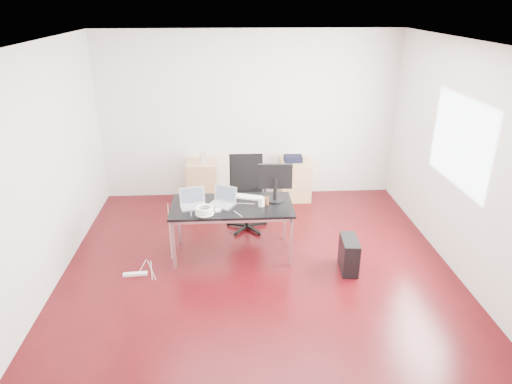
{
  "coord_description": "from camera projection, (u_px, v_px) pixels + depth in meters",
  "views": [
    {
      "loc": [
        -0.33,
        -5.03,
        3.25
      ],
      "look_at": [
        0.0,
        0.55,
        0.85
      ],
      "focal_mm": 32.0,
      "sensor_mm": 36.0,
      "label": 1
    }
  ],
  "objects": [
    {
      "name": "laptop_right",
      "position": [
        223.0,
        200.0,
        5.99
      ],
      "size": [
        0.41,
        0.38,
        0.23
      ],
      "rotation": [
        0.0,
        0.0,
        -0.52
      ],
      "color": "silver",
      "rests_on": "desk"
    },
    {
      "name": "monitor",
      "position": [
        275.0,
        180.0,
        6.03
      ],
      "size": [
        0.45,
        0.26,
        0.51
      ],
      "rotation": [
        0.0,
        0.0,
        -0.07
      ],
      "color": "black",
      "rests_on": "desk"
    },
    {
      "name": "desk",
      "position": [
        232.0,
        209.0,
        6.01
      ],
      "size": [
        1.6,
        0.8,
        0.73
      ],
      "color": "black",
      "rests_on": "ground"
    },
    {
      "name": "pc_tower",
      "position": [
        349.0,
        255.0,
        5.82
      ],
      "size": [
        0.23,
        0.46,
        0.44
      ],
      "primitive_type": "cube",
      "rotation": [
        0.0,
        0.0,
        -0.07
      ],
      "color": "black",
      "rests_on": "ground"
    },
    {
      "name": "filing_cabinet_right",
      "position": [
        295.0,
        179.0,
        7.86
      ],
      "size": [
        0.5,
        0.5,
        0.7
      ],
      "primitive_type": "cube",
      "color": "tan",
      "rests_on": "ground"
    },
    {
      "name": "wastebasket",
      "position": [
        252.0,
        200.0,
        7.56
      ],
      "size": [
        0.25,
        0.25,
        0.28
      ],
      "primitive_type": "cylinder",
      "rotation": [
        0.0,
        0.0,
        0.04
      ],
      "color": "black",
      "rests_on": "ground"
    },
    {
      "name": "cup_brown",
      "position": [
        266.0,
        201.0,
        5.99
      ],
      "size": [
        0.09,
        0.09,
        0.1
      ],
      "primitive_type": "cylinder",
      "rotation": [
        0.0,
        0.0,
        -0.27
      ],
      "color": "#522A1C",
      "rests_on": "desk"
    },
    {
      "name": "speaker",
      "position": [
        203.0,
        157.0,
        7.59
      ],
      "size": [
        0.11,
        0.1,
        0.18
      ],
      "primitive_type": "cube",
      "rotation": [
        0.0,
        0.0,
        0.22
      ],
      "color": "#9E9E9E",
      "rests_on": "filing_cabinet_left"
    },
    {
      "name": "filing_cabinet_left",
      "position": [
        202.0,
        181.0,
        7.78
      ],
      "size": [
        0.5,
        0.5,
        0.7
      ],
      "primitive_type": "cube",
      "color": "tan",
      "rests_on": "ground"
    },
    {
      "name": "office_chair",
      "position": [
        247.0,
        189.0,
        6.8
      ],
      "size": [
        0.48,
        0.5,
        1.08
      ],
      "rotation": [
        0.0,
        0.0,
        -0.01
      ],
      "color": "black",
      "rests_on": "ground"
    },
    {
      "name": "laptop_left",
      "position": [
        193.0,
        202.0,
        5.93
      ],
      "size": [
        0.38,
        0.32,
        0.23
      ],
      "rotation": [
        0.0,
        0.0,
        0.22
      ],
      "color": "silver",
      "rests_on": "desk"
    },
    {
      "name": "keyboard",
      "position": [
        246.0,
        197.0,
        6.21
      ],
      "size": [
        0.46,
        0.27,
        0.02
      ],
      "primitive_type": "cube",
      "rotation": [
        0.0,
        0.0,
        -0.32
      ],
      "color": "white",
      "rests_on": "desk"
    },
    {
      "name": "power_strip",
      "position": [
        135.0,
        274.0,
        5.77
      ],
      "size": [
        0.3,
        0.08,
        0.04
      ],
      "primitive_type": "cube",
      "rotation": [
        0.0,
        0.0,
        0.07
      ],
      "color": "white",
      "rests_on": "ground"
    },
    {
      "name": "navy_garment",
      "position": [
        293.0,
        159.0,
        7.66
      ],
      "size": [
        0.3,
        0.24,
        0.09
      ],
      "primitive_type": "cube",
      "rotation": [
        0.0,
        0.0,
        -0.01
      ],
      "color": "black",
      "rests_on": "filing_cabinet_right"
    },
    {
      "name": "cable_coil",
      "position": [
        204.0,
        211.0,
        5.7
      ],
      "size": [
        0.24,
        0.24,
        0.11
      ],
      "rotation": [
        0.0,
        0.0,
        -0.4
      ],
      "color": "white",
      "rests_on": "desk"
    },
    {
      "name": "cup_white",
      "position": [
        261.0,
        202.0,
        5.94
      ],
      "size": [
        0.1,
        0.1,
        0.12
      ],
      "primitive_type": "cylinder",
      "rotation": [
        0.0,
        0.0,
        0.36
      ],
      "color": "white",
      "rests_on": "desk"
    },
    {
      "name": "room_shell",
      "position": [
        262.0,
        167.0,
        5.37
      ],
      "size": [
        5.0,
        5.0,
        5.0
      ],
      "color": "#37060A",
      "rests_on": "ground"
    },
    {
      "name": "power_adapter",
      "position": [
        218.0,
        210.0,
        5.81
      ],
      "size": [
        0.09,
        0.09,
        0.03
      ],
      "primitive_type": "cube",
      "rotation": [
        0.0,
        0.0,
        0.32
      ],
      "color": "white",
      "rests_on": "desk"
    }
  ]
}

